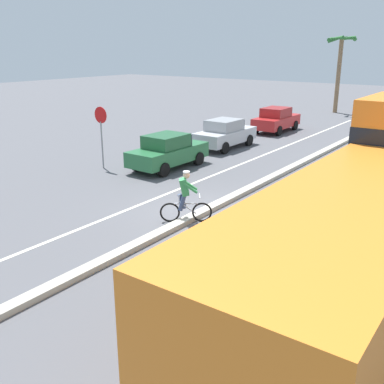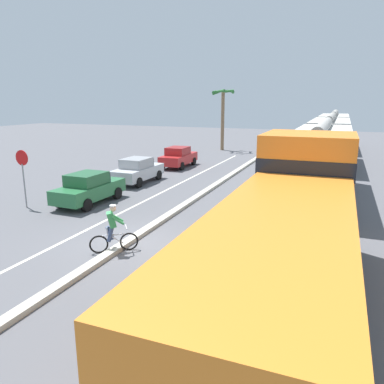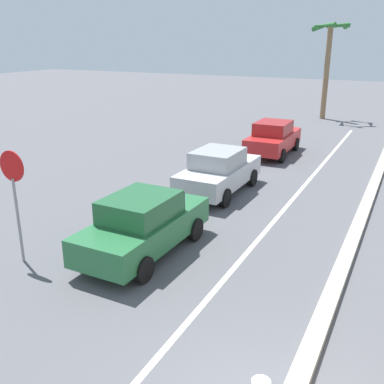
# 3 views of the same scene
# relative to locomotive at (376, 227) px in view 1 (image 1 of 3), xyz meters

# --- Properties ---
(ground_plane) EXTENTS (120.00, 120.00, 0.00)m
(ground_plane) POSITION_rel_locomotive_xyz_m (-6.15, 2.31, -1.80)
(ground_plane) COLOR #56565B
(median_curb) EXTENTS (0.36, 36.00, 0.16)m
(median_curb) POSITION_rel_locomotive_xyz_m (-6.15, 8.31, -1.72)
(median_curb) COLOR #B2AD9E
(median_curb) RESTS_ON ground
(lane_stripe) EXTENTS (0.14, 36.00, 0.01)m
(lane_stripe) POSITION_rel_locomotive_xyz_m (-8.55, 8.31, -1.79)
(lane_stripe) COLOR silver
(lane_stripe) RESTS_ON ground
(locomotive) EXTENTS (3.10, 11.61, 4.20)m
(locomotive) POSITION_rel_locomotive_xyz_m (0.00, 0.00, 0.00)
(locomotive) COLOR orange
(locomotive) RESTS_ON ground
(parked_car_green) EXTENTS (1.89, 4.23, 1.62)m
(parked_car_green) POSITION_rel_locomotive_xyz_m (-10.97, 6.52, -0.98)
(parked_car_green) COLOR #286B3D
(parked_car_green) RESTS_ON ground
(parked_car_silver) EXTENTS (1.88, 4.23, 1.62)m
(parked_car_silver) POSITION_rel_locomotive_xyz_m (-11.19, 11.91, -0.98)
(parked_car_silver) COLOR #B7BABF
(parked_car_silver) RESTS_ON ground
(parked_car_red) EXTENTS (1.87, 4.22, 1.62)m
(parked_car_red) POSITION_rel_locomotive_xyz_m (-11.12, 18.34, -0.98)
(parked_car_red) COLOR red
(parked_car_red) RESTS_ON ground
(cyclist) EXTENTS (1.40, 1.08, 1.71)m
(cyclist) POSITION_rel_locomotive_xyz_m (-6.21, 1.48, -0.98)
(cyclist) COLOR black
(cyclist) RESTS_ON ground
(stop_sign) EXTENTS (0.76, 0.08, 2.88)m
(stop_sign) POSITION_rel_locomotive_xyz_m (-13.48, 4.74, 0.23)
(stop_sign) COLOR gray
(stop_sign) RESTS_ON ground
(palm_tree_near) EXTENTS (2.67, 2.76, 6.54)m
(palm_tree_near) POSITION_rel_locomotive_xyz_m (-11.05, 29.92, 3.07)
(palm_tree_near) COLOR #846647
(palm_tree_near) RESTS_ON ground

